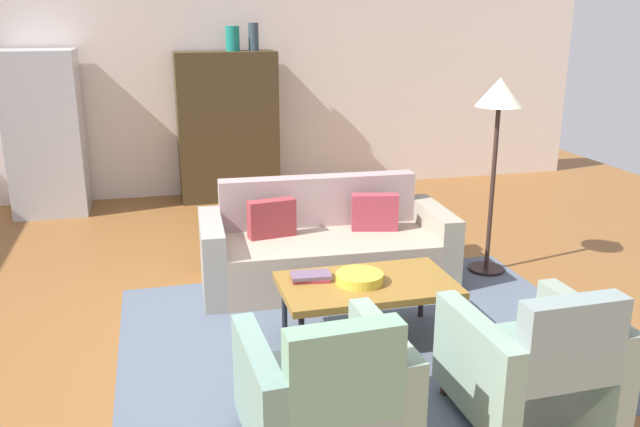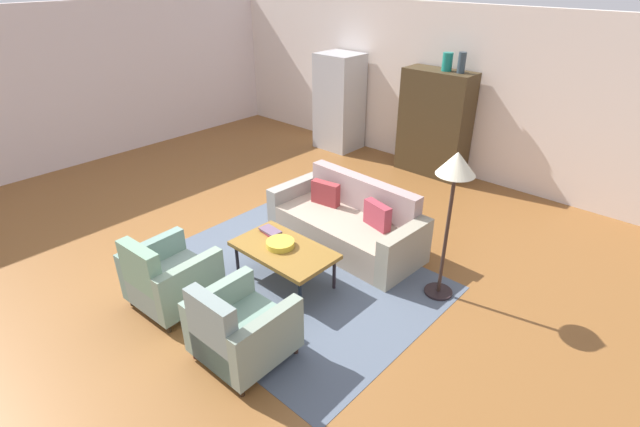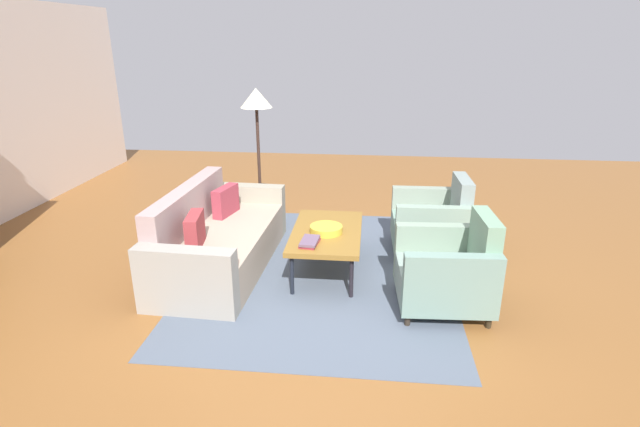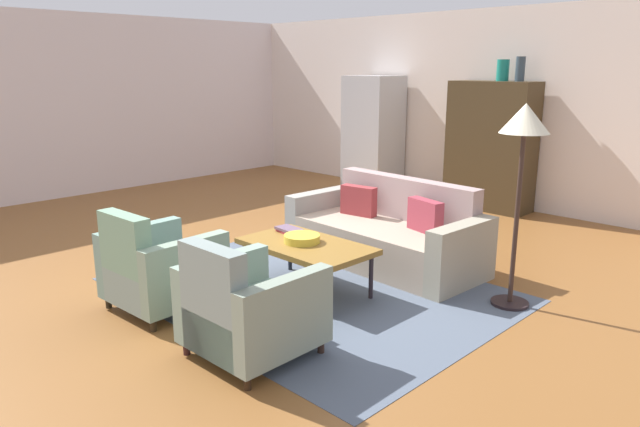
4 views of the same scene
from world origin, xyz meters
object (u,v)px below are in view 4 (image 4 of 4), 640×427
(couch, at_px, (388,235))
(fruit_bowl, at_px, (302,239))
(cabinet, at_px, (491,146))
(vase_round, at_px, (520,69))
(vase_tall, at_px, (503,70))
(refrigerator, at_px, (373,133))
(armchair_left, at_px, (156,271))
(book_stack, at_px, (289,230))
(armchair_right, at_px, (245,312))
(floor_lamp, at_px, (524,138))
(coffee_table, at_px, (306,248))

(couch, distance_m, fruit_bowl, 1.20)
(cabinet, bearing_deg, vase_round, -0.77)
(couch, bearing_deg, vase_tall, -80.17)
(refrigerator, bearing_deg, armchair_left, -69.23)
(book_stack, height_order, vase_round, vase_round)
(armchair_left, relative_size, armchair_right, 1.00)
(armchair_left, height_order, cabinet, cabinet)
(armchair_right, xyz_separation_m, floor_lamp, (0.87, 2.19, 1.10))
(refrigerator, bearing_deg, vase_round, 2.36)
(vase_tall, bearing_deg, armchair_left, -92.47)
(fruit_bowl, relative_size, floor_lamp, 0.19)
(couch, height_order, vase_tall, vase_tall)
(couch, distance_m, vase_round, 3.34)
(armchair_right, distance_m, vase_tall, 5.56)
(refrigerator, bearing_deg, floor_lamp, -36.29)
(couch, bearing_deg, coffee_table, 92.26)
(couch, relative_size, floor_lamp, 1.24)
(fruit_bowl, height_order, cabinet, cabinet)
(couch, relative_size, armchair_right, 2.43)
(armchair_right, distance_m, cabinet, 5.38)
(couch, xyz_separation_m, fruit_bowl, (-0.06, -1.19, 0.20))
(vase_tall, bearing_deg, coffee_table, -84.80)
(armchair_right, bearing_deg, book_stack, 125.69)
(armchair_left, height_order, vase_tall, vase_tall)
(armchair_right, height_order, fruit_bowl, armchair_right)
(vase_tall, relative_size, floor_lamp, 0.17)
(armchair_left, xyz_separation_m, armchair_right, (1.20, -0.00, 0.00))
(couch, bearing_deg, vase_round, -85.09)
(vase_round, height_order, floor_lamp, vase_round)
(coffee_table, distance_m, vase_round, 4.36)
(vase_tall, distance_m, floor_lamp, 3.60)
(armchair_left, bearing_deg, coffee_table, 59.96)
(fruit_bowl, xyz_separation_m, refrigerator, (-2.49, 3.97, 0.43))
(book_stack, height_order, vase_tall, vase_tall)
(armchair_left, height_order, armchair_right, same)
(coffee_table, xyz_separation_m, refrigerator, (-2.55, 3.97, 0.51))
(armchair_right, xyz_separation_m, cabinet, (-1.07, 5.24, 0.56))
(armchair_left, bearing_deg, vase_tall, 84.58)
(couch, height_order, vase_round, vase_round)
(armchair_left, distance_m, vase_round, 5.50)
(coffee_table, bearing_deg, floor_lamp, 34.70)
(couch, distance_m, armchair_left, 2.43)
(fruit_bowl, distance_m, vase_tall, 4.34)
(refrigerator, bearing_deg, fruit_bowl, -57.93)
(fruit_bowl, bearing_deg, couch, 87.11)
(couch, height_order, armchair_left, armchair_left)
(coffee_table, distance_m, book_stack, 0.40)
(floor_lamp, bearing_deg, book_stack, -154.19)
(armchair_right, relative_size, vase_round, 2.72)
(coffee_table, relative_size, floor_lamp, 0.70)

